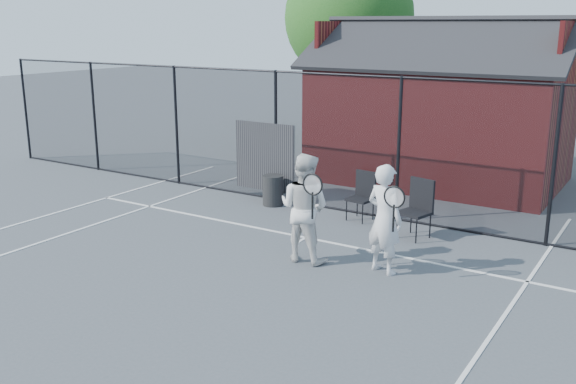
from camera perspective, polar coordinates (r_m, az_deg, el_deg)
The scene contains 10 objects.
ground at distance 10.10m, azimuth -7.15°, elevation -8.74°, with size 80.00×80.00×0.00m, color #42484C.
court_lines at distance 9.21m, azimuth -12.44°, elevation -11.36°, with size 11.02×18.00×0.01m.
fence at distance 13.87m, azimuth 4.79°, elevation 4.07°, with size 22.04×3.00×3.00m.
clubhouse at distance 17.18m, azimuth 13.43°, elevation 6.34°, with size 6.50×4.36×4.19m.
tree_left at distance 23.11m, azimuth 5.46°, elevation 15.16°, with size 4.48×4.48×6.44m.
player_front at distance 10.58m, azimuth 8.58°, elevation -2.37°, with size 0.87×0.69×1.83m.
player_back at distance 10.99m, azimuth 1.46°, elevation -1.40°, with size 1.03×0.76×1.89m.
chair_left at distance 13.45m, azimuth 6.44°, elevation -0.45°, with size 0.48×0.50×1.00m, color black.
chair_right at distance 12.47m, azimuth 11.17°, elevation -1.59°, with size 0.54×0.56×1.11m, color black.
waste_bin at distance 14.53m, azimuth -1.35°, elevation 0.15°, with size 0.47×0.47×0.69m, color #272727.
Camera 1 is at (5.93, -7.12, 4.01)m, focal length 40.00 mm.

